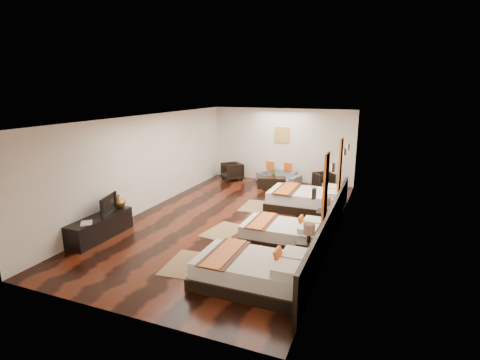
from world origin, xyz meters
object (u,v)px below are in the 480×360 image
at_px(tv_console, 100,227).
at_px(sofa, 279,176).
at_px(table_plant, 274,174).
at_px(armchair_left, 232,171).
at_px(armchair_right, 324,180).
at_px(book, 80,224).
at_px(nightstand_a, 308,250).
at_px(figurine, 119,201).
at_px(bed_mid, 283,233).
at_px(bed_near, 254,271).
at_px(nightstand_b, 325,218).
at_px(tv, 106,205).
at_px(coffee_table, 272,183).
at_px(bed_far, 307,200).

xyz_separation_m(tv_console, sofa, (2.49, 6.85, -0.03)).
bearing_deg(table_plant, armchair_left, 163.03).
bearing_deg(armchair_right, book, -158.67).
xyz_separation_m(nightstand_a, figurine, (-4.95, 0.18, 0.42)).
height_order(bed_mid, nightstand_a, nightstand_a).
xyz_separation_m(figurine, sofa, (2.49, 6.12, -0.47)).
bearing_deg(bed_near, nightstand_a, 58.83).
bearing_deg(nightstand_a, sofa, 111.25).
height_order(nightstand_b, figurine, figurine).
xyz_separation_m(tv, coffee_table, (2.44, 5.76, -0.59)).
relative_size(nightstand_b, tv, 1.00).
xyz_separation_m(bed_near, bed_mid, (-0.00, 2.05, -0.03)).
xyz_separation_m(bed_near, nightstand_a, (0.75, 1.24, 0.03)).
relative_size(bed_near, armchair_left, 2.86).
xyz_separation_m(armchair_left, coffee_table, (1.84, -0.62, -0.14)).
xyz_separation_m(nightstand_a, book, (-4.95, -1.13, 0.26)).
distance_m(bed_mid, table_plant, 4.94).
height_order(tv_console, armchair_right, armchair_right).
bearing_deg(nightstand_b, coffee_table, 126.59).
height_order(sofa, table_plant, table_plant).
relative_size(tv_console, coffee_table, 1.80).
bearing_deg(armchair_right, bed_mid, -128.70).
bearing_deg(bed_near, nightstand_b, 77.40).
xyz_separation_m(book, table_plant, (2.55, 6.59, -0.04)).
distance_m(nightstand_a, figurine, 4.97).
xyz_separation_m(bed_mid, sofa, (-1.70, 5.50, -0.00)).
bearing_deg(table_plant, tv_console, -113.04).
bearing_deg(figurine, nightstand_a, -2.14).
bearing_deg(coffee_table, tv_console, -112.72).
bearing_deg(bed_far, figurine, -141.82).
distance_m(nightstand_a, coffee_table, 5.94).
bearing_deg(armchair_right, nightstand_a, -121.57).
distance_m(book, coffee_table, 7.01).
relative_size(nightstand_a, tv, 1.04).
height_order(tv_console, table_plant, table_plant).
bearing_deg(tv_console, sofa, 69.99).
height_order(tv, sofa, tv).
xyz_separation_m(bed_near, armchair_right, (0.05, 7.31, 0.02)).
distance_m(book, figurine, 1.32).
relative_size(nightstand_b, table_plant, 3.37).
bearing_deg(tv_console, bed_far, 43.78).
bearing_deg(armchair_left, sofa, 52.50).
relative_size(bed_near, figurine, 6.17).
bearing_deg(book, armchair_left, 84.79).
xyz_separation_m(bed_near, tv, (-4.15, 0.89, 0.52)).
bearing_deg(book, table_plant, 68.83).
bearing_deg(armchair_left, bed_far, 8.43).
bearing_deg(nightstand_b, tv_console, -151.83).
distance_m(sofa, armchair_left, 1.86).
height_order(bed_far, tv, tv).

